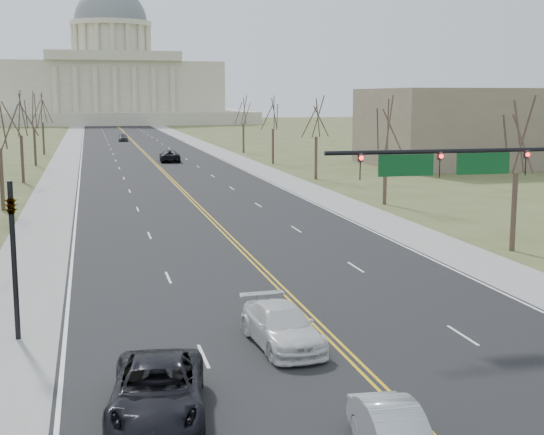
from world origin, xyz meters
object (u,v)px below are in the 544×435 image
car_sb_inner_lead (394,433)px  car_sb_outer_lead (158,390)px  car_far_sb (123,137)px  car_sb_inner_second (282,326)px  car_far_nb (170,156)px  signal_mast (481,175)px  signal_left (13,243)px

car_sb_inner_lead → car_sb_outer_lead: 6.80m
car_far_sb → car_sb_inner_lead: bearing=-87.9°
car_far_sb → car_sb_inner_second: bearing=-88.2°
car_sb_outer_lead → car_far_nb: 85.42m
signal_mast → car_sb_outer_lead: 17.36m
car_sb_inner_second → car_far_sb: car_far_sb is taller
signal_mast → car_far_sb: 127.60m
car_sb_inner_lead → car_sb_inner_second: (-0.61, 9.07, 0.08)m
car_sb_inner_lead → car_far_sb: 139.29m
signal_mast → signal_left: 19.06m
car_far_nb → car_far_sb: bearing=-82.0°
signal_left → car_sb_inner_second: (9.47, -3.06, -2.96)m
signal_mast → car_far_sb: bearing=94.2°
signal_left → car_sb_inner_second: 10.38m
car_sb_inner_lead → car_sb_inner_second: size_ratio=0.79×
car_sb_inner_second → car_sb_inner_lead: bearing=-91.0°
car_sb_outer_lead → car_sb_inner_second: bearing=53.8°
signal_mast → car_sb_inner_lead: signal_mast is taller
car_sb_outer_lead → car_sb_inner_second: (4.97, 5.19, -0.05)m
signal_left → car_far_sb: signal_left is taller
signal_mast → signal_left: (-18.95, 0.00, -2.05)m
car_far_nb → car_far_sb: (-4.10, 50.49, -0.02)m
car_sb_inner_second → signal_mast: bearing=12.9°
signal_mast → car_far_nb: bearing=93.9°
signal_mast → car_sb_outer_lead: size_ratio=2.12×
signal_left → car_far_nb: signal_left is taller
signal_left → signal_mast: bearing=-0.0°
signal_left → car_sb_outer_lead: 9.83m
car_sb_outer_lead → car_far_sb: size_ratio=1.23×
signal_left → car_sb_inner_lead: (10.08, -12.13, -3.04)m
car_sb_inner_lead → car_far_nb: bearing=91.1°
signal_left → car_sb_outer_lead: bearing=-61.4°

